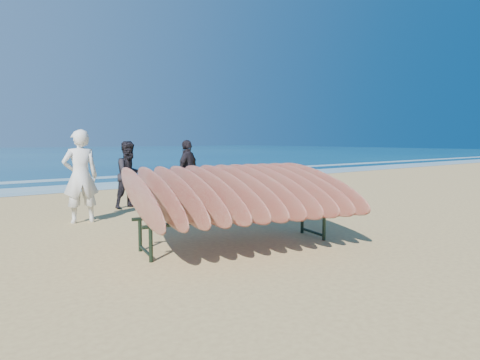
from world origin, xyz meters
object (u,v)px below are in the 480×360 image
(person_white, at_px, (81,176))
(person_dark_a, at_px, (130,175))
(person_dark_b, at_px, (188,170))
(surfboard_rack, at_px, (237,191))

(person_white, relative_size, person_dark_a, 1.14)
(person_white, xyz_separation_m, person_dark_b, (3.37, 1.39, -0.10))
(person_white, distance_m, person_dark_b, 3.64)
(surfboard_rack, height_order, person_dark_b, person_dark_b)
(surfboard_rack, bearing_deg, person_dark_b, 79.46)
(person_dark_b, bearing_deg, person_white, -7.84)
(surfboard_rack, distance_m, person_dark_a, 4.70)
(surfboard_rack, relative_size, person_dark_b, 2.17)
(surfboard_rack, bearing_deg, person_white, 123.04)
(person_white, xyz_separation_m, person_dark_a, (1.59, 1.20, -0.12))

